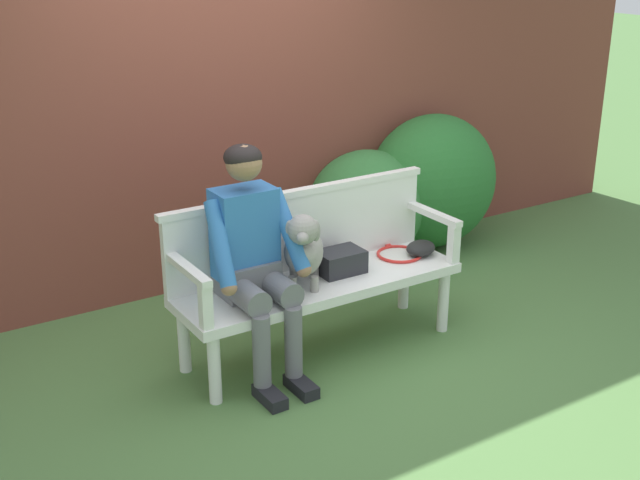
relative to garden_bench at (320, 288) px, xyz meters
The scene contains 13 objects.
ground_plane 0.41m from the garden_bench, ahead, with size 40.00×40.00×0.00m, color #4C753D.
brick_garden_fence 1.73m from the garden_bench, 90.00° to the left, with size 8.00×0.30×2.78m, color brown.
hedge_bush_mid_right 2.01m from the garden_bench, 30.94° to the left, with size 1.10×0.87×1.08m, color #286B2D.
hedge_bush_far_right 1.53m from the garden_bench, 44.02° to the left, with size 0.92×0.85×0.86m, color #337538.
garden_bench is the anchor object (origin of this frame).
bench_backrest 0.39m from the garden_bench, 90.00° to the left, with size 1.80×0.06×0.50m.
bench_armrest_left_end 0.89m from the garden_bench, behind, with size 0.06×0.52×0.28m.
bench_armrest_right_end 0.89m from the garden_bench, ahead, with size 0.06×0.52×0.28m.
person_seated 0.56m from the garden_bench, behind, with size 0.56×0.66×1.34m.
dog_on_bench 0.33m from the garden_bench, 163.20° to the right, with size 0.38×0.46×0.48m.
tennis_racket 0.64m from the garden_bench, ahead, with size 0.33×0.58×0.03m.
baseball_glove 0.76m from the garden_bench, ahead, with size 0.22×0.17×0.09m, color black.
sports_bag 0.21m from the garden_bench, ahead, with size 0.28×0.20×0.14m, color #232328.
Camera 1 is at (-2.38, -3.74, 2.40)m, focal length 45.70 mm.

